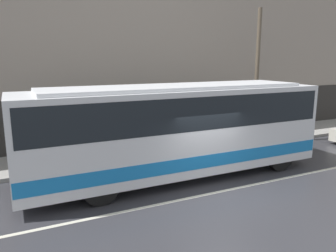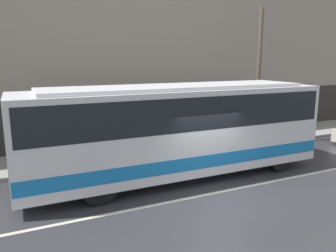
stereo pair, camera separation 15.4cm
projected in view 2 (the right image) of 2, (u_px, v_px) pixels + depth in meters
The scene contains 6 objects.
ground_plane at pixel (217, 193), 10.76m from camera, with size 60.00×60.00×0.00m, color #333338.
sidewalk at pixel (153, 149), 15.63m from camera, with size 60.00×3.01×0.15m.
building_facade at pixel (139, 46), 16.11m from camera, with size 60.00×0.35×10.30m.
lane_stripe at pixel (217, 192), 10.76m from camera, with size 54.00×0.14×0.01m.
transit_bus at pixel (177, 126), 11.84m from camera, with size 11.13×2.62×3.40m.
utility_pole_near at pixel (258, 76), 16.45m from camera, with size 0.20×0.20×6.61m.
Camera 2 is at (-5.74, -8.47, 4.30)m, focal length 35.00 mm.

